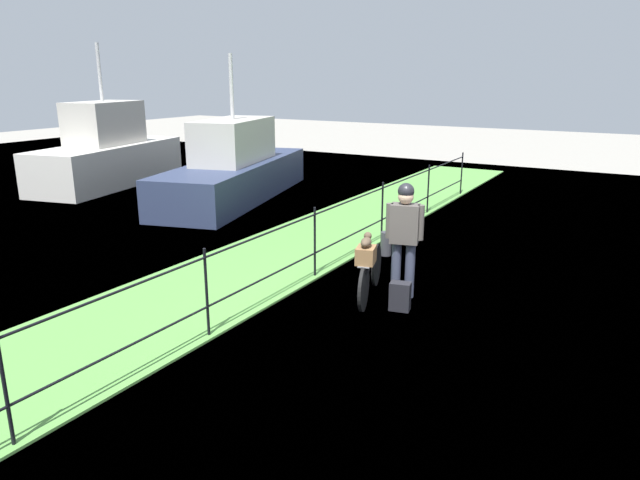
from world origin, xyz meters
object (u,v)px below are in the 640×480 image
(bicycle_main, at_px, (370,275))
(cyclist_person, at_px, (404,230))
(moored_boat_mid, at_px, (108,155))
(moored_boat_far, at_px, (235,170))
(backpack_on_paving, at_px, (400,296))
(wooden_crate, at_px, (366,255))
(terrier_dog, at_px, (366,241))
(mooring_bollard, at_px, (386,244))

(bicycle_main, bearing_deg, cyclist_person, -53.94)
(cyclist_person, xyz_separation_m, moored_boat_mid, (4.06, 10.95, -0.12))
(moored_boat_far, bearing_deg, backpack_on_paving, -126.10)
(cyclist_person, relative_size, moored_boat_mid, 0.31)
(bicycle_main, bearing_deg, moored_boat_mid, 67.63)
(bicycle_main, bearing_deg, wooden_crate, -164.61)
(bicycle_main, distance_m, cyclist_person, 0.82)
(bicycle_main, relative_size, cyclist_person, 0.98)
(terrier_dog, relative_size, mooring_bollard, 0.75)
(terrier_dog, relative_size, moored_boat_far, 0.05)
(mooring_bollard, bearing_deg, bicycle_main, -162.29)
(moored_boat_far, bearing_deg, cyclist_person, -123.88)
(backpack_on_paving, distance_m, moored_boat_far, 8.30)
(bicycle_main, relative_size, mooring_bollard, 3.83)
(wooden_crate, relative_size, mooring_bollard, 0.75)
(terrier_dog, distance_m, cyclist_person, 0.70)
(bicycle_main, height_order, wooden_crate, wooden_crate)
(cyclist_person, distance_m, mooring_bollard, 2.17)
(backpack_on_paving, xyz_separation_m, moored_boat_mid, (4.57, 11.12, 0.68))
(cyclist_person, xyz_separation_m, backpack_on_paving, (-0.50, -0.18, -0.80))
(wooden_crate, bearing_deg, moored_boat_mid, 66.13)
(cyclist_person, bearing_deg, backpack_on_paving, -160.79)
(cyclist_person, bearing_deg, moored_boat_far, 56.12)
(bicycle_main, distance_m, mooring_bollard, 2.12)
(terrier_dog, relative_size, moored_boat_mid, 0.06)
(bicycle_main, height_order, backpack_on_paving, bicycle_main)
(terrier_dog, xyz_separation_m, cyclist_person, (0.63, -0.29, 0.05))
(bicycle_main, xyz_separation_m, moored_boat_mid, (4.35, 10.56, 0.54))
(backpack_on_paving, xyz_separation_m, mooring_bollard, (2.24, 1.21, 0.02))
(wooden_crate, xyz_separation_m, terrier_dog, (0.02, 0.01, 0.19))
(bicycle_main, height_order, moored_boat_far, moored_boat_far)
(moored_boat_far, bearing_deg, moored_boat_mid, 94.04)
(backpack_on_paving, relative_size, moored_boat_far, 0.06)
(terrier_dog, bearing_deg, moored_boat_mid, 66.22)
(terrier_dog, relative_size, cyclist_person, 0.19)
(cyclist_person, bearing_deg, bicycle_main, 126.06)
(wooden_crate, bearing_deg, moored_boat_far, 51.07)
(bicycle_main, relative_size, backpack_on_paving, 4.13)
(wooden_crate, xyz_separation_m, moored_boat_far, (5.03, 6.23, -0.02))
(terrier_dog, bearing_deg, cyclist_person, -24.85)
(moored_boat_mid, bearing_deg, terrier_dog, -113.78)
(wooden_crate, distance_m, backpack_on_paving, 0.74)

